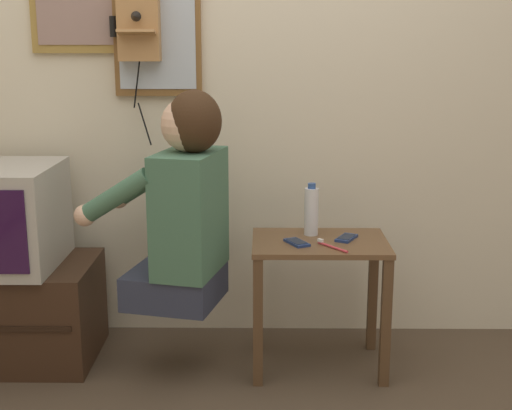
% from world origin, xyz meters
% --- Properties ---
extents(wall_back, '(6.80, 0.05, 2.55)m').
position_xyz_m(wall_back, '(0.00, 1.05, 1.27)').
color(wall_back, beige).
rests_on(wall_back, ground_plane).
extents(side_table, '(0.57, 0.41, 0.57)m').
position_xyz_m(side_table, '(0.39, 0.62, 0.44)').
color(side_table, brown).
rests_on(side_table, ground_plane).
extents(person, '(0.61, 0.49, 0.88)m').
position_xyz_m(person, '(-0.17, 0.54, 0.74)').
color(person, '#2D3347').
rests_on(person, ground_plane).
extents(tv_stand, '(0.73, 0.51, 0.44)m').
position_xyz_m(tv_stand, '(-0.95, 0.69, 0.22)').
color(tv_stand, '#382316').
rests_on(tv_stand, ground_plane).
extents(television, '(0.46, 0.52, 0.43)m').
position_xyz_m(television, '(-0.96, 0.67, 0.66)').
color(television, '#ADA89E').
rests_on(television, tv_stand).
extents(wall_phone_antique, '(0.22, 0.19, 0.75)m').
position_xyz_m(wall_phone_antique, '(-0.39, 0.97, 1.47)').
color(wall_phone_antique, '#AD7A47').
extents(wall_mirror, '(0.39, 0.03, 0.63)m').
position_xyz_m(wall_mirror, '(-0.32, 1.01, 1.46)').
color(wall_mirror, brown).
extents(cell_phone_held, '(0.11, 0.14, 0.01)m').
position_xyz_m(cell_phone_held, '(0.30, 0.57, 0.57)').
color(cell_phone_held, navy).
rests_on(cell_phone_held, side_table).
extents(cell_phone_spare, '(0.11, 0.14, 0.01)m').
position_xyz_m(cell_phone_spare, '(0.51, 0.64, 0.57)').
color(cell_phone_spare, navy).
rests_on(cell_phone_spare, side_table).
extents(water_bottle, '(0.06, 0.06, 0.23)m').
position_xyz_m(water_bottle, '(0.36, 0.71, 0.67)').
color(water_bottle, silver).
rests_on(water_bottle, side_table).
extents(toothbrush, '(0.11, 0.14, 0.02)m').
position_xyz_m(toothbrush, '(0.43, 0.52, 0.58)').
color(toothbrush, '#D83F4C').
rests_on(toothbrush, side_table).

